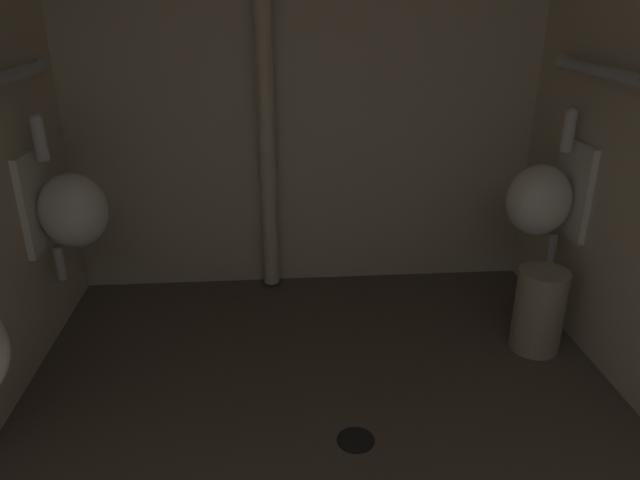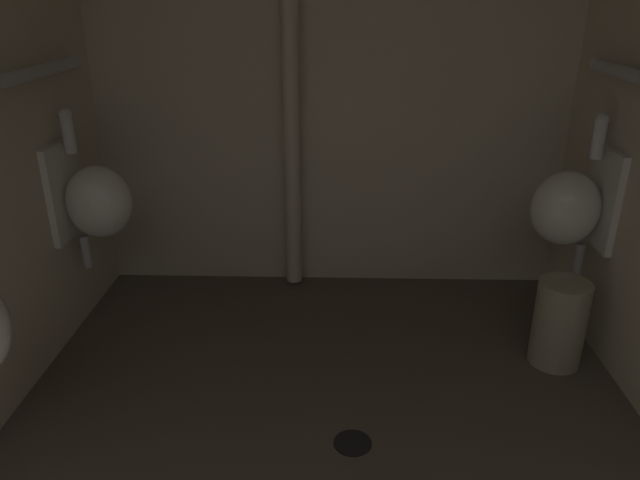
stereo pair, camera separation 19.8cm
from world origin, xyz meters
TOP-DOWN VIEW (x-y plane):
  - wall_back at (0.00, 3.24)m, footprint 2.56×0.06m
  - urinal_left_far at (-1.07, 2.69)m, footprint 0.32×0.30m
  - urinal_right_mid at (1.07, 2.66)m, footprint 0.32×0.30m
  - standpipe_back_wall at (-0.20, 3.13)m, footprint 0.09×0.09m
  - floor_drain at (0.10, 1.86)m, footprint 0.14×0.14m
  - waste_bin at (1.01, 2.40)m, footprint 0.22×0.22m

SIDE VIEW (x-z plane):
  - floor_drain at x=0.10m, z-range 0.00..0.01m
  - waste_bin at x=1.01m, z-range 0.00..0.39m
  - urinal_left_far at x=-1.07m, z-range 0.26..1.02m
  - urinal_right_mid at x=1.07m, z-range 0.26..1.02m
  - wall_back at x=0.00m, z-range 0.00..2.41m
  - standpipe_back_wall at x=-0.20m, z-range 0.02..2.38m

